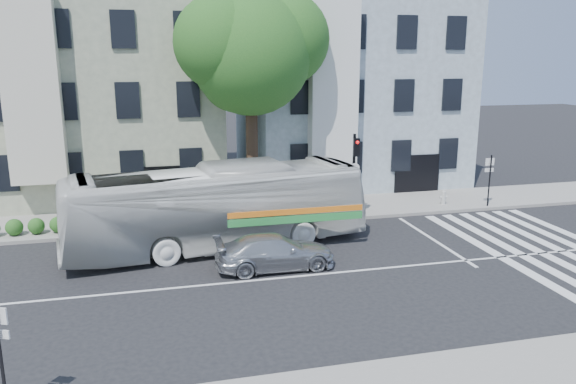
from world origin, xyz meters
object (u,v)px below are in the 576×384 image
object	(u,v)px
fire_hydrant	(443,197)
sedan	(275,252)
traffic_signal	(355,165)
bus	(217,207)

from	to	relation	value
fire_hydrant	sedan	bearing A→B (deg)	-148.41
sedan	traffic_signal	size ratio (longest dim) A/B	1.07
bus	fire_hydrant	size ratio (longest dim) A/B	16.88
sedan	traffic_signal	xyz separation A→B (m)	(4.85, 5.08, 1.97)
bus	sedan	bearing A→B (deg)	-157.70
sedan	traffic_signal	bearing A→B (deg)	-44.56
sedan	fire_hydrant	xyz separation A→B (m)	(10.08, 6.20, -0.11)
traffic_signal	sedan	bearing A→B (deg)	-125.86
bus	fire_hydrant	distance (m)	12.31
bus	traffic_signal	bearing A→B (deg)	-79.68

